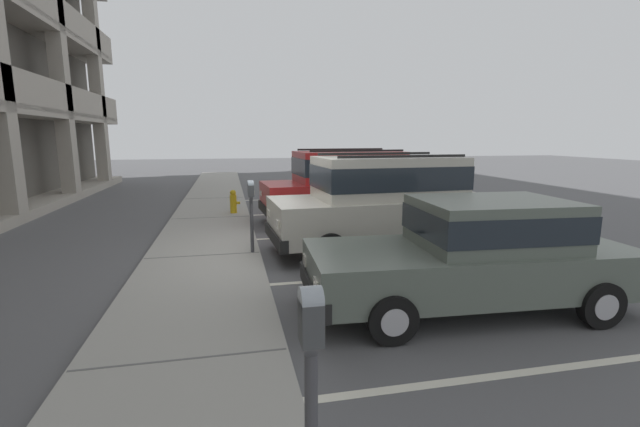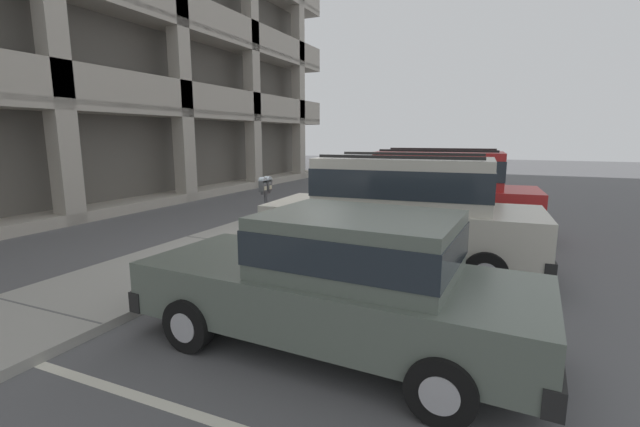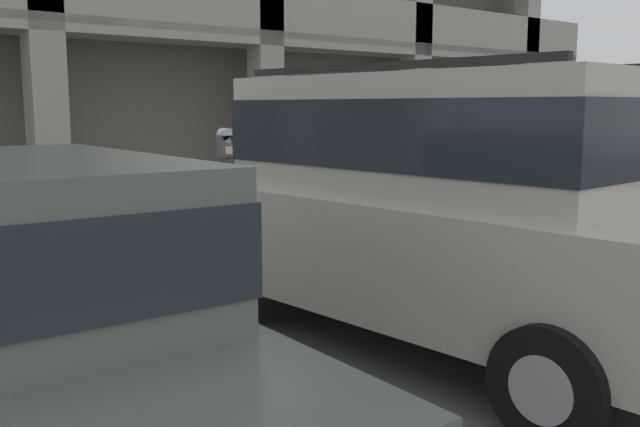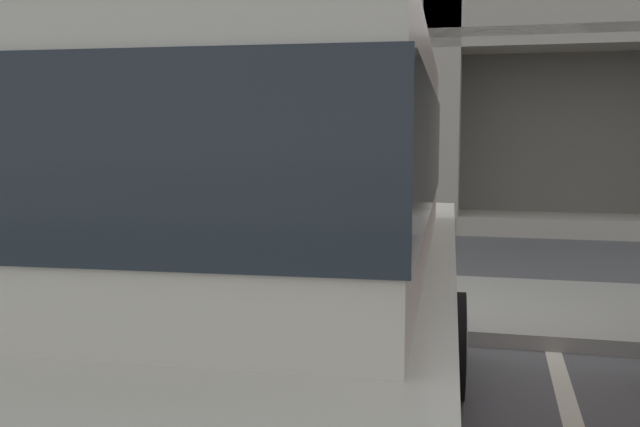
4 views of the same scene
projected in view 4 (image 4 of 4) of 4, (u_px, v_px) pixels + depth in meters
ground_plane at (340, 352)px, 5.52m from camera, size 80.00×80.00×0.10m
sidewalk at (368, 300)px, 6.77m from camera, size 40.00×2.20×0.12m
silver_suv at (236, 261)px, 3.04m from camera, size 2.20×4.88×2.03m
parking_meter_near at (357, 191)px, 5.71m from camera, size 0.35×0.12×1.42m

